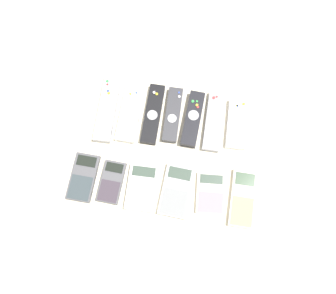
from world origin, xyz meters
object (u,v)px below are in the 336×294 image
object	(u,v)px
calculator_3	(176,191)
calculator_4	(211,193)
remote_0	(108,109)
remote_2	(153,114)
remote_4	(193,119)
calculator_2	(142,188)
remote_1	(130,112)
remote_3	(173,115)
calculator_0	(83,177)
remote_6	(237,124)
calculator_5	(243,198)
calculator_1	(112,182)
remote_5	(214,121)

from	to	relation	value
calculator_3	calculator_4	xyz separation A→B (m)	(0.10, 0.01, -0.00)
remote_0	remote_2	size ratio (longest dim) A/B	1.12
remote_4	calculator_2	bearing A→B (deg)	-114.48
remote_1	remote_2	bearing A→B (deg)	4.57
remote_3	calculator_0	bearing A→B (deg)	-136.23
remote_3	remote_6	distance (m)	0.19
calculator_0	calculator_5	distance (m)	0.46
remote_2	remote_6	distance (m)	0.25
remote_6	calculator_1	world-z (taller)	remote_6
calculator_3	remote_1	bearing A→B (deg)	131.68
remote_3	calculator_5	size ratio (longest dim) A/B	1.06
remote_2	remote_6	world-z (taller)	remote_2
remote_1	calculator_3	size ratio (longest dim) A/B	1.24
remote_2	calculator_4	size ratio (longest dim) A/B	1.55
remote_3	remote_5	bearing A→B (deg)	-1.89
remote_4	remote_6	world-z (taller)	remote_4
remote_2	remote_5	xyz separation A→B (m)	(0.18, 0.00, -0.00)
remote_0	remote_3	distance (m)	0.20
remote_6	calculator_1	distance (m)	0.41
calculator_2	remote_4	bearing A→B (deg)	61.17
calculator_0	remote_3	bearing A→B (deg)	46.34
remote_0	calculator_3	xyz separation A→B (m)	(0.24, -0.22, -0.00)
remote_5	remote_0	bearing A→B (deg)	-178.34
remote_0	remote_1	xyz separation A→B (m)	(0.07, -0.00, -0.00)
remote_1	calculator_1	distance (m)	0.22
calculator_0	remote_5	bearing A→B (deg)	34.05
calculator_2	calculator_5	world-z (taller)	calculator_2
remote_4	calculator_4	size ratio (longest dim) A/B	1.44
remote_1	remote_6	size ratio (longest dim) A/B	1.22
remote_2	calculator_3	distance (m)	0.24
remote_1	remote_6	world-z (taller)	remote_1
remote_5	calculator_0	distance (m)	0.42
remote_4	calculator_3	distance (m)	0.22
remote_0	calculator_5	world-z (taller)	remote_0
calculator_5	remote_0	bearing A→B (deg)	154.47
remote_3	calculator_1	size ratio (longest dim) A/B	1.39
remote_4	calculator_0	xyz separation A→B (m)	(-0.29, -0.22, -0.00)
remote_5	calculator_2	world-z (taller)	remote_5
remote_0	calculator_4	distance (m)	0.40
remote_5	calculator_4	distance (m)	0.21
remote_1	remote_6	bearing A→B (deg)	2.64
remote_3	calculator_3	size ratio (longest dim) A/B	1.13
remote_5	calculator_2	size ratio (longest dim) A/B	1.40
remote_0	remote_3	bearing A→B (deg)	1.45
remote_4	remote_6	xyz separation A→B (m)	(0.13, 0.00, -0.00)
remote_2	remote_5	bearing A→B (deg)	1.60
calculator_1	calculator_4	distance (m)	0.28
calculator_2	calculator_0	bearing A→B (deg)	177.04
remote_2	calculator_0	distance (m)	0.27
remote_0	remote_1	distance (m)	0.07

